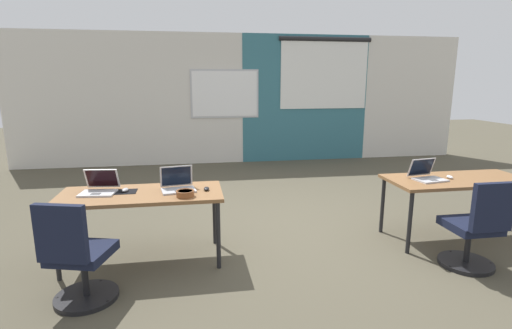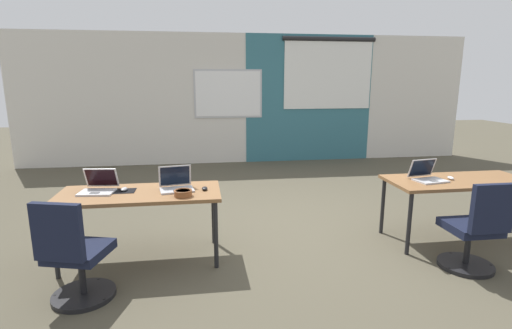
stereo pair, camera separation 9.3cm
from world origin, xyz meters
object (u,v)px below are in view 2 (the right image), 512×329
(laptop_near_left_inner, at_px, (176,185))
(laptop_near_right_inner, at_px, (427,176))
(desk_near_right, at_px, (458,185))
(snack_bowl, at_px, (183,193))
(desk_near_left, at_px, (140,198))
(chair_near_right_inner, at_px, (474,234))
(mouse_near_left_end, at_px, (124,189))
(mouse_near_right_inner, at_px, (451,178))
(mouse_near_left_inner, at_px, (205,188))
(laptop_near_left_end, at_px, (98,187))
(chair_near_left_end, at_px, (75,260))

(laptop_near_left_inner, height_order, laptop_near_right_inner, laptop_near_left_inner)
(desk_near_right, distance_m, snack_bowl, 3.07)
(laptop_near_left_inner, distance_m, snack_bowl, 0.26)
(laptop_near_left_inner, bearing_deg, desk_near_right, -10.36)
(desk_near_right, relative_size, laptop_near_right_inner, 4.25)
(desk_near_left, distance_m, chair_near_right_inner, 3.28)
(mouse_near_left_end, xyz_separation_m, laptop_near_left_inner, (0.52, -0.02, 0.03))
(mouse_near_left_end, relative_size, mouse_near_right_inner, 1.02)
(desk_near_left, relative_size, mouse_near_left_end, 14.82)
(desk_near_right, height_order, mouse_near_left_end, mouse_near_left_end)
(mouse_near_left_inner, height_order, laptop_near_right_inner, laptop_near_right_inner)
(laptop_near_left_inner, bearing_deg, desk_near_left, 177.16)
(chair_near_right_inner, bearing_deg, desk_near_left, -12.46)
(desk_near_right, relative_size, laptop_near_left_end, 4.41)
(mouse_near_right_inner, bearing_deg, laptop_near_left_inner, 179.49)
(chair_near_left_end, distance_m, chair_near_right_inner, 3.62)
(mouse_near_right_inner, bearing_deg, chair_near_right_inner, -106.37)
(mouse_near_left_end, distance_m, laptop_near_right_inner, 3.28)
(chair_near_right_inner, bearing_deg, mouse_near_left_inner, -15.16)
(laptop_near_left_end, distance_m, chair_near_left_end, 0.91)
(mouse_near_right_inner, bearing_deg, laptop_near_right_inner, 179.83)
(laptop_near_left_end, xyz_separation_m, laptop_near_right_inner, (3.53, -0.06, 0.00))
(desk_near_right, height_order, laptop_near_right_inner, laptop_near_right_inner)
(desk_near_right, distance_m, laptop_near_right_inner, 0.40)
(desk_near_right, height_order, chair_near_right_inner, chair_near_right_inner)
(desk_near_left, xyz_separation_m, laptop_near_right_inner, (3.12, 0.02, 0.11))
(mouse_near_left_inner, distance_m, snack_bowl, 0.28)
(laptop_near_right_inner, height_order, mouse_near_right_inner, laptop_near_right_inner)
(desk_near_left, relative_size, chair_near_left_end, 1.74)
(laptop_near_left_end, xyz_separation_m, laptop_near_left_inner, (0.77, -0.03, 0.00))
(mouse_near_left_end, xyz_separation_m, snack_bowl, (0.60, -0.26, 0.01))
(chair_near_left_end, height_order, laptop_near_right_inner, laptop_near_right_inner)
(mouse_near_left_end, bearing_deg, chair_near_left_end, -108.43)
(desk_near_right, bearing_deg, laptop_near_left_inner, 179.22)
(desk_near_right, xyz_separation_m, snack_bowl, (-3.06, -0.20, 0.10))
(chair_near_right_inner, relative_size, snack_bowl, 5.18)
(chair_near_left_end, xyz_separation_m, mouse_near_right_inner, (3.83, 0.76, 0.36))
(desk_near_left, bearing_deg, chair_near_right_inner, -12.74)
(desk_near_left, height_order, laptop_near_left_end, laptop_near_left_end)
(laptop_near_left_inner, xyz_separation_m, mouse_near_right_inner, (3.04, -0.03, -0.03))
(desk_near_right, xyz_separation_m, laptop_near_left_inner, (-3.14, 0.04, 0.11))
(laptop_near_left_end, distance_m, mouse_near_left_inner, 1.06)
(laptop_near_left_inner, height_order, mouse_near_right_inner, laptop_near_left_inner)
(chair_near_left_end, bearing_deg, mouse_near_left_inner, -130.11)
(laptop_near_left_inner, relative_size, mouse_near_left_inner, 3.56)
(desk_near_left, bearing_deg, laptop_near_left_inner, 6.75)
(laptop_near_left_end, xyz_separation_m, chair_near_left_end, (-0.02, -0.82, -0.39))
(chair_near_left_end, height_order, laptop_near_left_inner, laptop_near_left_inner)
(desk_near_right, bearing_deg, laptop_near_right_inner, 177.52)
(desk_near_left, distance_m, chair_near_left_end, 0.90)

